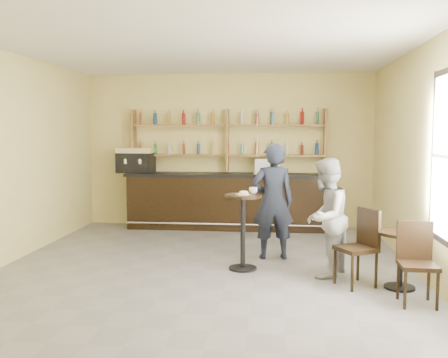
# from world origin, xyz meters

# --- Properties ---
(floor) EXTENTS (7.00, 7.00, 0.00)m
(floor) POSITION_xyz_m (0.00, 0.00, 0.00)
(floor) COLOR slate
(floor) RESTS_ON ground
(ceiling) EXTENTS (7.00, 7.00, 0.00)m
(ceiling) POSITION_xyz_m (0.00, 0.00, 3.20)
(ceiling) COLOR white
(ceiling) RESTS_ON wall_back
(wall_back) EXTENTS (7.00, 0.00, 7.00)m
(wall_back) POSITION_xyz_m (0.00, 3.50, 1.60)
(wall_back) COLOR #D6C77A
(wall_back) RESTS_ON floor
(wall_front) EXTENTS (7.00, 0.00, 7.00)m
(wall_front) POSITION_xyz_m (0.00, -3.50, 1.60)
(wall_front) COLOR #D6C77A
(wall_front) RESTS_ON floor
(wall_left) EXTENTS (0.00, 7.00, 7.00)m
(wall_left) POSITION_xyz_m (-3.00, 0.00, 1.60)
(wall_left) COLOR #D6C77A
(wall_left) RESTS_ON floor
(wall_right) EXTENTS (0.00, 7.00, 7.00)m
(wall_right) POSITION_xyz_m (3.00, 0.00, 1.60)
(wall_right) COLOR #D6C77A
(wall_right) RESTS_ON floor
(shelf_unit) EXTENTS (4.00, 0.26, 1.40)m
(shelf_unit) POSITION_xyz_m (0.00, 3.37, 1.81)
(shelf_unit) COLOR brown
(shelf_unit) RESTS_ON wall_back
(liquor_bottles) EXTENTS (3.68, 0.10, 1.00)m
(liquor_bottles) POSITION_xyz_m (0.00, 3.37, 1.98)
(liquor_bottles) COLOR #8C5919
(liquor_bottles) RESTS_ON shelf_unit
(bar_counter) EXTENTS (4.22, 0.82, 1.14)m
(bar_counter) POSITION_xyz_m (0.05, 3.15, 0.57)
(bar_counter) COLOR black
(bar_counter) RESTS_ON floor
(espresso_machine) EXTENTS (0.75, 0.52, 0.51)m
(espresso_machine) POSITION_xyz_m (-1.90, 3.15, 1.40)
(espresso_machine) COLOR black
(espresso_machine) RESTS_ON bar_counter
(pastry_case) EXTENTS (0.56, 0.47, 0.31)m
(pastry_case) POSITION_xyz_m (0.84, 3.15, 1.30)
(pastry_case) COLOR silver
(pastry_case) RESTS_ON bar_counter
(pedestal_table) EXTENTS (0.64, 0.64, 1.10)m
(pedestal_table) POSITION_xyz_m (0.55, 0.11, 0.55)
(pedestal_table) COLOR black
(pedestal_table) RESTS_ON floor
(napkin) EXTENTS (0.23, 0.23, 0.00)m
(napkin) POSITION_xyz_m (0.55, 0.11, 1.10)
(napkin) COLOR white
(napkin) RESTS_ON pedestal_table
(donut) EXTENTS (0.17, 0.17, 0.05)m
(donut) POSITION_xyz_m (0.56, 0.10, 1.12)
(donut) COLOR gold
(donut) RESTS_ON napkin
(cup_pedestal) EXTENTS (0.14, 0.14, 0.09)m
(cup_pedestal) POSITION_xyz_m (0.69, 0.21, 1.14)
(cup_pedestal) COLOR white
(cup_pedestal) RESTS_ON pedestal_table
(man_main) EXTENTS (0.72, 0.54, 1.81)m
(man_main) POSITION_xyz_m (0.97, 0.78, 0.90)
(man_main) COLOR black
(man_main) RESTS_ON floor
(cafe_table) EXTENTS (0.63, 0.63, 0.74)m
(cafe_table) POSITION_xyz_m (2.60, -0.57, 0.37)
(cafe_table) COLOR black
(cafe_table) RESTS_ON floor
(cup_cafe) EXTENTS (0.14, 0.14, 0.10)m
(cup_cafe) POSITION_xyz_m (2.65, -0.57, 0.79)
(cup_cafe) COLOR white
(cup_cafe) RESTS_ON cafe_table
(chair_west) EXTENTS (0.59, 0.59, 1.00)m
(chair_west) POSITION_xyz_m (2.05, -0.52, 0.50)
(chair_west) COLOR black
(chair_west) RESTS_ON floor
(chair_south) EXTENTS (0.42, 0.42, 0.95)m
(chair_south) POSITION_xyz_m (2.65, -1.17, 0.47)
(chair_south) COLOR black
(chair_south) RESTS_ON floor
(patron_second) EXTENTS (0.90, 0.98, 1.63)m
(patron_second) POSITION_xyz_m (1.70, -0.11, 0.82)
(patron_second) COLOR gray
(patron_second) RESTS_ON floor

